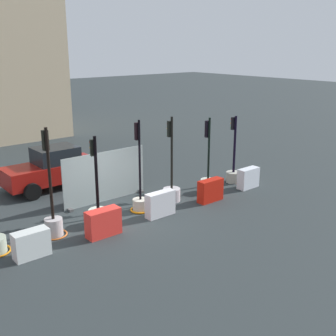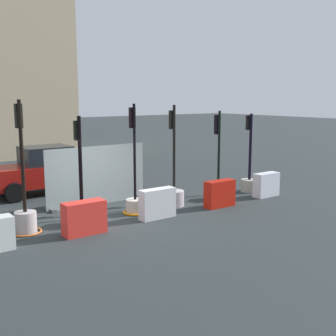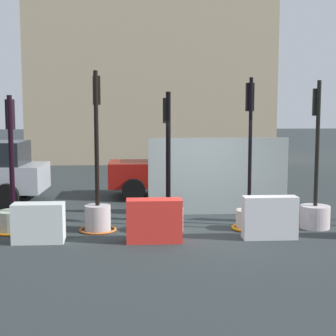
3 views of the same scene
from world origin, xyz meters
name	(u,v)px [view 3 (image 3 of 3)]	position (x,y,z in m)	size (l,w,h in m)	color
ground_plane	(209,230)	(0.00, 0.00, 0.00)	(120.00, 120.00, 0.00)	#2B3234
traffic_light_1	(13,210)	(-4.44, 0.19, 0.50)	(0.92, 0.92, 3.07)	#A9B7A0
traffic_light_2	(98,202)	(-2.54, 0.15, 0.65)	(0.85, 0.85, 3.61)	#BBB1B2
traffic_light_3	(168,207)	(-0.95, -0.01, 0.56)	(0.68, 0.68, 3.14)	beige
traffic_light_4	(249,205)	(0.92, 0.07, 0.56)	(0.79, 0.79, 3.47)	beige
traffic_light_5	(315,204)	(2.49, 0.09, 0.56)	(0.69, 0.69, 3.41)	beige
construction_barrier_1	(39,223)	(-3.70, -0.81, 0.41)	(1.05, 0.46, 0.83)	silver
construction_barrier_2	(154,221)	(-1.30, -0.92, 0.45)	(1.16, 0.47, 0.90)	red
construction_barrier_3	(270,218)	(1.17, -0.82, 0.46)	(1.16, 0.37, 0.92)	silver
car_red_compact	(175,169)	(-0.42, 4.64, 0.88)	(4.05, 2.01, 1.80)	maroon
site_fence_panel	(218,178)	(0.50, 1.81, 0.96)	(3.69, 0.50, 2.02)	#8F9D9B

